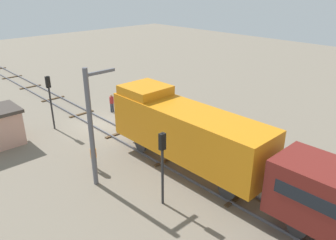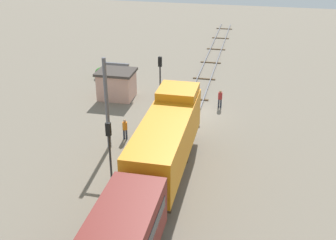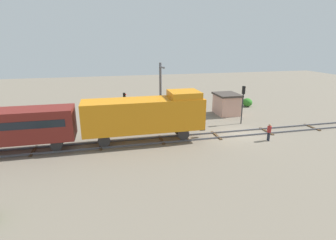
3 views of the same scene
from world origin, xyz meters
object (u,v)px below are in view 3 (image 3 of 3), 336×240
catenary_mast (161,93)px  relay_hut (227,104)px  traffic_signal_mid (125,105)px  worker_near_track (269,131)px  worker_by_signal (175,117)px  locomotive (146,114)px  traffic_signal_near (243,98)px

catenary_mast → relay_hut: 9.96m
traffic_signal_mid → worker_near_track: bearing=-113.7°
traffic_signal_mid → worker_near_track: (-5.80, -13.20, -1.92)m
traffic_signal_mid → relay_hut: 14.14m
worker_by_signal → catenary_mast: 3.20m
worker_near_track → relay_hut: bearing=168.3°
locomotive → worker_near_track: bearing=-101.8°
traffic_signal_near → worker_by_signal: size_ratio=2.59×
locomotive → relay_hut: 14.02m
worker_near_track → relay_hut: size_ratio=0.49×
worker_near_track → relay_hut: 9.91m
locomotive → worker_near_track: locomotive is taller
traffic_signal_near → worker_near_track: (-5.60, 0.13, -2.06)m
locomotive → catenary_mast: catenary_mast is taller
traffic_signal_mid → worker_near_track: traffic_signal_mid is taller
locomotive → traffic_signal_near: (3.20, -11.64, 0.28)m
catenary_mast → relay_hut: catenary_mast is taller
worker_by_signal → worker_near_track: bearing=-41.8°
locomotive → relay_hut: bearing=-57.5°
locomotive → traffic_signal_near: 12.07m
traffic_signal_mid → worker_by_signal: (0.80, -5.57, -1.92)m
locomotive → traffic_signal_mid: bearing=26.4°
worker_near_track → worker_by_signal: bearing=-141.1°
traffic_signal_mid → catenary_mast: bearing=-69.6°
traffic_signal_near → traffic_signal_mid: 13.33m
traffic_signal_near → traffic_signal_mid: (0.20, 13.33, -0.14)m
relay_hut → worker_by_signal: bearing=112.7°
traffic_signal_near → relay_hut: size_ratio=1.26×
worker_near_track → traffic_signal_mid: bearing=-124.0°
traffic_signal_mid → worker_by_signal: 5.94m
traffic_signal_near → relay_hut: bearing=-1.6°
locomotive → catenary_mast: (4.93, -2.44, 0.98)m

